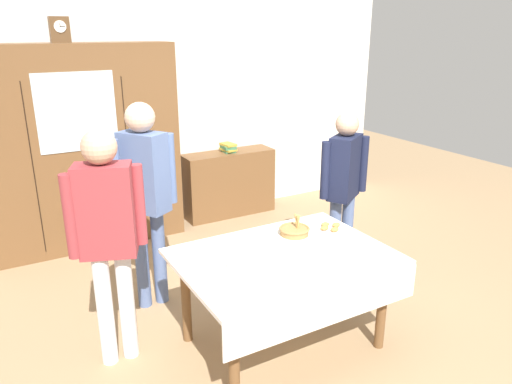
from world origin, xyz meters
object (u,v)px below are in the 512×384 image
Objects in this scene: tea_cup_mid_right at (259,234)px; spoon_center at (245,296)px; pastry_plate at (331,228)px; book_stack at (228,148)px; bookshelf_low at (229,183)px; tea_cup_far_right at (219,243)px; dining_table at (286,269)px; tea_cup_near_left at (293,258)px; bread_basket at (294,230)px; person_behind_table_left at (344,180)px; person_by_cabinet at (108,227)px; spoon_mid_left at (377,254)px; wall_cabinet at (77,150)px; tea_cup_near_right at (233,265)px; person_beside_shelf at (145,186)px; spoon_far_left at (283,283)px; mantel_clock at (60,30)px; tea_cup_far_left at (205,268)px.

spoon_center is at bearing -125.56° from tea_cup_mid_right.
book_stack is at bearing 82.88° from pastry_plate.
bookshelf_low reaches higher than tea_cup_far_right.
dining_table is 0.61m from spoon_center.
tea_cup_mid_right is at bearing 89.66° from tea_cup_near_left.
tea_cup_far_right is (-1.20, -2.26, -0.10)m from book_stack.
person_behind_table_left is at bearing 27.07° from bread_basket.
bread_basket is 1.40m from person_by_cabinet.
pastry_plate is at bearing -97.12° from book_stack.
spoon_mid_left is at bearing -88.45° from pastry_plate.
wall_cabinet reaches higher than tea_cup_near_right.
tea_cup_far_right is 0.08× the size of person_beside_shelf.
spoon_center is at bearing -175.77° from spoon_far_left.
wall_cabinet is 1.18m from mantel_clock.
tea_cup_near_right is at bearing -168.21° from pastry_plate.
book_stack is 1.90× the size of spoon_far_left.
person_beside_shelf is (-0.15, 1.38, 0.32)m from spoon_center.
tea_cup_far_right is 0.91m from pastry_plate.
mantel_clock is 2.93m from tea_cup_far_left.
wall_cabinet is at bearing 97.10° from tea_cup_far_left.
tea_cup_far_right is 0.81m from person_beside_shelf.
bookshelf_low is 3.00m from person_by_cabinet.
bookshelf_low is 4.09× the size of pastry_plate.
person_by_cabinet is (-0.17, -2.13, -1.22)m from mantel_clock.
wall_cabinet reaches higher than spoon_far_left.
tea_cup_near_left and tea_cup_near_right have the same top height.
tea_cup_far_right is 1.13m from spoon_mid_left.
bookshelf_low is 8.82× the size of tea_cup_far_left.
dining_table is at bearing 53.17° from spoon_far_left.
bookshelf_low is at bearing 82.88° from pastry_plate.
book_stack is 2.20m from person_beside_shelf.
pastry_plate is at bearing -16.61° from tea_cup_mid_right.
person_behind_table_left is (2.18, 0.25, -0.08)m from person_by_cabinet.
tea_cup_near_left is 0.08× the size of person_by_cabinet.
spoon_far_left is at bearing -110.27° from book_stack.
book_stack is 1.94m from person_behind_table_left.
bread_basket reaches higher than dining_table.
wall_cabinet reaches higher than tea_cup_mid_right.
person_by_cabinet reaches higher than pastry_plate.
tea_cup_mid_right is at bearing 163.39° from pastry_plate.
bread_basket is at bearing 55.07° from tea_cup_near_left.
bread_basket is at bearing 118.00° from spoon_mid_left.
spoon_far_left is at bearing -179.21° from spoon_mid_left.
tea_cup_mid_right is at bearing 41.57° from tea_cup_near_right.
book_stack is (0.86, 2.64, 0.23)m from dining_table.
mantel_clock is 0.14× the size of person_by_cabinet.
spoon_center is (-1.37, -2.96, 0.33)m from bookshelf_low.
dining_table is 12.49× the size of spoon_mid_left.
tea_cup_near_left is 1.35m from person_beside_shelf.
bookshelf_low is at bearing 60.49° from tea_cup_far_left.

